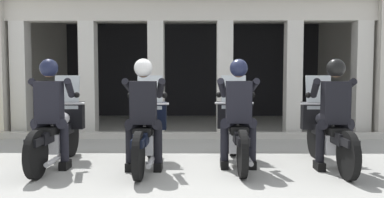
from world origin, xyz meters
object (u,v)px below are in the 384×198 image
object	(u,v)px
motorcycle_far_left	(58,132)
police_officer_center_right	(238,104)
police_officer_far_right	(335,105)
motorcycle_center_left	(147,132)
police_officer_center_left	(144,105)
motorcycle_far_right	(327,132)
motorcycle_center_right	(236,131)
police_officer_far_left	(50,104)

from	to	relation	value
motorcycle_far_left	police_officer_center_right	size ratio (longest dim) A/B	1.29
police_officer_center_right	police_officer_far_right	distance (m)	1.35
motorcycle_center_left	police_officer_far_right	distance (m)	2.74
police_officer_center_right	police_officer_far_right	xyz separation A→B (m)	(1.35, -0.10, 0.00)
police_officer_center_left	motorcycle_far_right	bearing A→B (deg)	3.77
motorcycle_center_left	motorcycle_far_right	distance (m)	2.70
motorcycle_center_left	motorcycle_center_right	world-z (taller)	same
motorcycle_center_right	police_officer_center_right	distance (m)	0.52
police_officer_far_left	motorcycle_center_left	size ratio (longest dim) A/B	0.78
motorcycle_center_right	police_officer_far_right	distance (m)	1.47
police_officer_center_left	police_officer_far_left	bearing A→B (deg)	174.08
motorcycle_center_left	motorcycle_center_right	bearing A→B (deg)	3.01
police_officer_far_left	police_officer_far_right	size ratio (longest dim) A/B	1.00
motorcycle_far_left	motorcycle_center_left	xyz separation A→B (m)	(1.35, -0.06, 0.00)
motorcycle_far_right	police_officer_far_right	bearing A→B (deg)	-92.10
motorcycle_far_left	motorcycle_far_right	size ratio (longest dim) A/B	1.00
police_officer_far_left	police_officer_center_left	world-z (taller)	same
police_officer_center_left	police_officer_center_right	distance (m)	1.36
motorcycle_center_right	motorcycle_far_right	bearing A→B (deg)	-10.04
motorcycle_far_left	motorcycle_far_right	distance (m)	4.05
police_officer_far_left	police_officer_center_right	world-z (taller)	same
motorcycle_center_right	police_officer_far_right	size ratio (longest dim) A/B	1.29
motorcycle_center_right	police_officer_far_left	bearing A→B (deg)	-178.08
motorcycle_center_left	police_officer_center_left	distance (m)	0.52
motorcycle_center_left	police_officer_center_right	bearing A→B (deg)	-8.99
police_officer_center_left	motorcycle_far_right	world-z (taller)	police_officer_center_left
motorcycle_far_left	police_officer_far_left	xyz separation A→B (m)	(-0.00, -0.28, 0.44)
motorcycle_far_left	police_officer_far_left	world-z (taller)	police_officer_far_left
motorcycle_far_left	motorcycle_center_right	xyz separation A→B (m)	(2.70, 0.08, 0.00)
motorcycle_center_left	motorcycle_far_right	bearing A→B (deg)	-2.21
police_officer_center_left	police_officer_far_right	distance (m)	2.70
motorcycle_far_left	motorcycle_far_right	bearing A→B (deg)	-1.02
motorcycle_far_left	police_officer_center_right	distance (m)	2.74
police_officer_center_left	police_officer_center_right	xyz separation A→B (m)	(1.35, 0.15, 0.00)
motorcycle_center_right	police_officer_center_right	size ratio (longest dim) A/B	1.29
motorcycle_far_left	police_officer_far_left	size ratio (longest dim) A/B	1.29
police_officer_center_left	motorcycle_far_right	distance (m)	2.76
motorcycle_far_right	police_officer_far_right	distance (m)	0.52
police_officer_far_left	police_officer_center_right	bearing A→B (deg)	0.98
motorcycle_far_left	police_officer_center_right	world-z (taller)	police_officer_center_right
police_officer_center_left	motorcycle_far_right	xyz separation A→B (m)	(2.70, 0.33, -0.44)
police_officer_center_left	motorcycle_center_right	world-z (taller)	police_officer_center_left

